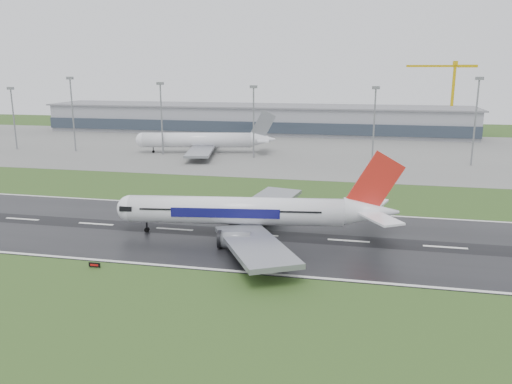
# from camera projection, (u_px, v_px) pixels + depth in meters

# --- Properties ---
(ground) EXTENTS (520.00, 520.00, 0.00)m
(ground) POSITION_uv_depth(u_px,v_px,m) (96.00, 224.00, 123.99)
(ground) COLOR #29471A
(ground) RESTS_ON ground
(runway) EXTENTS (400.00, 45.00, 0.10)m
(runway) POSITION_uv_depth(u_px,v_px,m) (96.00, 224.00, 123.98)
(runway) COLOR black
(runway) RESTS_ON ground
(apron) EXTENTS (400.00, 130.00, 0.08)m
(apron) POSITION_uv_depth(u_px,v_px,m) (229.00, 147.00, 242.86)
(apron) COLOR slate
(apron) RESTS_ON ground
(terminal) EXTENTS (240.00, 36.00, 15.00)m
(terminal) POSITION_uv_depth(u_px,v_px,m) (255.00, 119.00, 298.17)
(terminal) COLOR gray
(terminal) RESTS_ON ground
(main_airliner) EXTENTS (70.30, 67.74, 18.56)m
(main_airliner) POSITION_uv_depth(u_px,v_px,m) (256.00, 195.00, 113.88)
(main_airliner) COLOR white
(main_airliner) RESTS_ON runway
(parked_airliner) EXTENTS (72.46, 69.06, 18.31)m
(parked_airliner) POSITION_uv_depth(u_px,v_px,m) (203.00, 132.00, 225.14)
(parked_airliner) COLOR silver
(parked_airliner) RESTS_ON apron
(tower_crane) EXTENTS (39.45, 14.77, 40.56)m
(tower_crane) POSITION_uv_depth(u_px,v_px,m) (452.00, 98.00, 287.49)
(tower_crane) COLOR #C9A209
(tower_crane) RESTS_ON ground
(runway_sign) EXTENTS (2.30, 0.73, 1.04)m
(runway_sign) POSITION_uv_depth(u_px,v_px,m) (95.00, 265.00, 96.92)
(runway_sign) COLOR black
(runway_sign) RESTS_ON ground
(floodmast_0) EXTENTS (0.64, 0.64, 27.04)m
(floodmast_0) POSITION_uv_depth(u_px,v_px,m) (14.00, 120.00, 234.90)
(floodmast_0) COLOR gray
(floodmast_0) RESTS_ON ground
(floodmast_1) EXTENTS (0.64, 0.64, 31.66)m
(floodmast_1) POSITION_uv_depth(u_px,v_px,m) (73.00, 116.00, 228.36)
(floodmast_1) COLOR gray
(floodmast_1) RESTS_ON ground
(floodmast_2) EXTENTS (0.64, 0.64, 29.60)m
(floodmast_2) POSITION_uv_depth(u_px,v_px,m) (162.00, 120.00, 220.22)
(floodmast_2) COLOR gray
(floodmast_2) RESTS_ON ground
(floodmast_3) EXTENTS (0.64, 0.64, 28.54)m
(floodmast_3) POSITION_uv_depth(u_px,v_px,m) (254.00, 124.00, 212.27)
(floodmast_3) COLOR gray
(floodmast_3) RESTS_ON ground
(floodmast_4) EXTENTS (0.64, 0.64, 28.55)m
(floodmast_4) POSITION_uv_depth(u_px,v_px,m) (374.00, 126.00, 202.55)
(floodmast_4) COLOR gray
(floodmast_4) RESTS_ON ground
(floodmast_5) EXTENTS (0.64, 0.64, 32.22)m
(floodmast_5) POSITION_uv_depth(u_px,v_px,m) (475.00, 124.00, 194.65)
(floodmast_5) COLOR gray
(floodmast_5) RESTS_ON ground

